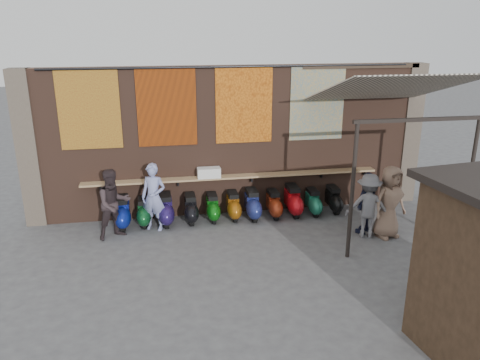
{
  "coord_description": "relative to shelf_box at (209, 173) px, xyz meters",
  "views": [
    {
      "loc": [
        -1.97,
        -9.52,
        4.92
      ],
      "look_at": [
        -0.04,
        1.2,
        1.37
      ],
      "focal_mm": 35.0,
      "sensor_mm": 36.0,
      "label": 1
    }
  ],
  "objects": [
    {
      "name": "scooter_stool_6",
      "position": [
        1.12,
        -0.35,
        -0.86
      ],
      "size": [
        0.38,
        0.84,
        0.8
      ],
      "primitive_type": null,
      "color": "navy",
      "rests_on": "ground"
    },
    {
      "name": "shelf_box",
      "position": [
        0.0,
        0.0,
        0.0
      ],
      "size": [
        0.61,
        0.29,
        0.26
      ],
      "primitive_type": "cube",
      "color": "white",
      "rests_on": "eating_counter"
    },
    {
      "name": "scooter_stool_4",
      "position": [
        0.05,
        -0.27,
        -0.9
      ],
      "size": [
        0.34,
        0.76,
        0.72
      ],
      "primitive_type": null,
      "color": "#0C5A0F",
      "rests_on": "ground"
    },
    {
      "name": "awning_post_left",
      "position": [
        2.78,
        -2.9,
        0.29
      ],
      "size": [
        0.09,
        0.09,
        3.1
      ],
      "primitive_type": "cylinder",
      "color": "black",
      "rests_on": "ground"
    },
    {
      "name": "awning_header",
      "position": [
        4.18,
        -2.9,
        1.82
      ],
      "size": [
        3.0,
        0.08,
        0.08
      ],
      "primitive_type": "cube",
      "color": "black",
      "rests_on": "awning_post_left"
    },
    {
      "name": "scooter_stool_7",
      "position": [
        1.72,
        -0.32,
        -0.89
      ],
      "size": [
        0.34,
        0.76,
        0.72
      ],
      "primitive_type": null,
      "color": "maroon",
      "rests_on": "ground"
    },
    {
      "name": "scooter_stool_5",
      "position": [
        0.61,
        -0.26,
        -0.89
      ],
      "size": [
        0.35,
        0.77,
        0.73
      ],
      "primitive_type": null,
      "color": "#88490C",
      "rests_on": "ground"
    },
    {
      "name": "stall_shelf",
      "position": [
        3.88,
        -5.45,
        -0.25
      ],
      "size": [
        2.1,
        0.37,
        0.06
      ],
      "primitive_type": "cube",
      "rotation": [
        0.0,
        0.0,
        0.13
      ],
      "color": "#473321",
      "rests_on": "market_stall"
    },
    {
      "name": "awning_canvas",
      "position": [
        4.18,
        -1.4,
        2.29
      ],
      "size": [
        3.2,
        3.28,
        0.97
      ],
      "primitive_type": "cube",
      "rotation": [
        -0.28,
        0.0,
        0.0
      ],
      "color": "beige",
      "rests_on": "brick_wall"
    },
    {
      "name": "diner_left",
      "position": [
        -1.47,
        -0.57,
        -0.39
      ],
      "size": [
        0.75,
        0.63,
        1.74
      ],
      "primitive_type": "imported",
      "rotation": [
        0.0,
        0.0,
        -0.4
      ],
      "color": "#868EC2",
      "rests_on": "ground"
    },
    {
      "name": "awning_ledger",
      "position": [
        4.18,
        0.19,
        2.69
      ],
      "size": [
        3.3,
        0.08,
        0.12
      ],
      "primitive_type": "cube",
      "color": "#33261C",
      "rests_on": "brick_wall"
    },
    {
      "name": "scooter_stool_8",
      "position": [
        2.27,
        -0.27,
        -0.85
      ],
      "size": [
        0.39,
        0.86,
        0.82
      ],
      "primitive_type": null,
      "color": "#B50D15",
      "rests_on": "ground"
    },
    {
      "name": "tapestry_redgold",
      "position": [
        -2.92,
        0.18,
        1.74
      ],
      "size": [
        1.5,
        0.02,
        2.0
      ],
      "primitive_type": "cube",
      "color": "maroon",
      "rests_on": "brick_wall"
    },
    {
      "name": "stall_sign",
      "position": [
        3.88,
        -5.45,
        0.74
      ],
      "size": [
        1.2,
        0.19,
        0.5
      ],
      "primitive_type": "cube",
      "rotation": [
        0.0,
        0.0,
        0.13
      ],
      "color": "gold",
      "rests_on": "market_stall"
    },
    {
      "name": "scooter_stool_10",
      "position": [
        3.45,
        -0.26,
        -0.9
      ],
      "size": [
        0.34,
        0.76,
        0.72
      ],
      "primitive_type": null,
      "color": "black",
      "rests_on": "ground"
    },
    {
      "name": "tapestry_orange",
      "position": [
        0.98,
        0.18,
        1.74
      ],
      "size": [
        1.5,
        0.02,
        2.0
      ],
      "primitive_type": "cube",
      "color": "orange",
      "rests_on": "brick_wall"
    },
    {
      "name": "tapestry_sun",
      "position": [
        -1.02,
        0.18,
        1.74
      ],
      "size": [
        1.5,
        0.02,
        2.0
      ],
      "primitive_type": "cube",
      "color": "#CE4B0C",
      "rests_on": "brick_wall"
    },
    {
      "name": "scooter_stool_9",
      "position": [
        2.82,
        -0.34,
        -0.9
      ],
      "size": [
        0.33,
        0.74,
        0.71
      ],
      "primitive_type": null,
      "color": "#19654B",
      "rests_on": "ground"
    },
    {
      "name": "eating_counter",
      "position": [
        0.68,
        0.03,
        -0.16
      ],
      "size": [
        8.0,
        0.32,
        0.05
      ],
      "primitive_type": "cube",
      "color": "#9E7A51",
      "rests_on": "brick_wall"
    },
    {
      "name": "brick_wall",
      "position": [
        0.68,
        0.4,
        0.74
      ],
      "size": [
        10.0,
        0.4,
        4.0
      ],
      "primitive_type": "cube",
      "color": "brown",
      "rests_on": "ground"
    },
    {
      "name": "scooter_stool_0",
      "position": [
        -2.27,
        -0.34,
        -0.85
      ],
      "size": [
        0.38,
        0.85,
        0.81
      ],
      "primitive_type": null,
      "color": "navy",
      "rests_on": "ground"
    },
    {
      "name": "scooter_stool_3",
      "position": [
        -0.53,
        -0.29,
        -0.88
      ],
      "size": [
        0.35,
        0.78,
        0.74
      ],
      "primitive_type": null,
      "color": "black",
      "rests_on": "ground"
    },
    {
      "name": "tapestry_multi",
      "position": [
        2.98,
        0.18,
        1.74
      ],
      "size": [
        1.5,
        0.02,
        2.0
      ],
      "primitive_type": "cube",
      "color": "teal",
      "rests_on": "brick_wall"
    },
    {
      "name": "shopper_tan",
      "position": [
        4.15,
        -2.04,
        -0.35
      ],
      "size": [
        1.01,
        0.79,
        1.81
      ],
      "primitive_type": "imported",
      "rotation": [
        0.0,
        0.0,
        0.27
      ],
      "color": "#836653",
      "rests_on": "ground"
    },
    {
      "name": "diner_right",
      "position": [
        -2.42,
        -0.9,
        -0.39
      ],
      "size": [
        1.05,
        0.97,
        1.74
      ],
      "primitive_type": "imported",
      "rotation": [
        0.0,
        0.0,
        0.47
      ],
      "color": "#312629",
      "rests_on": "ground"
    },
    {
      "name": "scooter_stool_1",
      "position": [
        -1.75,
        -0.29,
        -0.9
      ],
      "size": [
        0.34,
        0.76,
        0.72
      ],
      "primitive_type": null,
      "color": "#0E481F",
      "rests_on": "ground"
    },
    {
      "name": "ground",
      "position": [
        0.68,
        -2.3,
        -1.26
      ],
      "size": [
        70.0,
        70.0,
        0.0
      ],
      "primitive_type": "plane",
      "color": "#474749",
      "rests_on": "ground"
    },
    {
      "name": "shopper_navy",
      "position": [
        3.73,
        -1.71,
        -0.47
      ],
      "size": [
        0.95,
        0.9,
        1.58
      ],
      "primitive_type": "imported",
      "rotation": [
        0.0,
        0.0,
        3.85
      ],
      "color": "#161A32",
      "rests_on": "ground"
    },
    {
      "name": "pier_right",
      "position": [
        5.88,
        0.4,
        0.74
      ],
      "size": [
        0.5,
        0.5,
        4.0
      ],
      "primitive_type": "cube",
      "color": "#4C4238",
      "rests_on": "ground"
    },
    {
      "name": "hang_rail",
      "position": [
        0.68,
        0.17,
        2.72
      ],
      "size": [
        9.5,
        0.06,
        0.06
      ],
      "primitive_type": "cylinder",
      "rotation": [
        0.0,
        1.57,
        0.0
      ],
      "color": "black",
      "rests_on": "brick_wall"
    },
    {
      "name": "pier_left",
      "position": [
        -4.52,
        0.4,
        0.74
      ],
      "size": [
        0.5,
        0.5,
        4.0
      ],
      "primitive_type": "cube",
      "color": "#4C4238",
      "rests_on": "ground"
    },
    {
      "name": "awning_post_right",
      "position": [
        5.58,
        -2.9,
        0.29
      ],
      "size": [
        0.09,
        0.09,
        3.1
      ],
      "primitive_type": "cylinder",
      "color": "black",
      "rests_on": "ground"
    },
    {
      "name": "shopper_grey",
      "position": [
        3.65,
        -1.95,
        -0.45
      ],
      "size": [
        1.18,
        0.89,
        1.61
      ],
      "primitive_type": "imported",
      "rotation": [
        0.0,
        0.0,
        2.82
      ],
      "color": "slate",
      "rests_on": "ground"
    },
    {
      "name": "scooter_stool_2",
      "position": [
        -1.18,
        -0.32,
        -0.85
      ],
      "size": [
        0.38,
        0.85,
        0.81
      ],
      "primitive_type": null,
      "color": "#231551",
      "rests_on": "ground"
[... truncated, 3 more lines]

